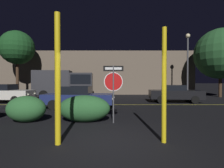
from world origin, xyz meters
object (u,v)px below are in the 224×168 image
Objects in this scene: hedge_bush_1 at (27,109)px; street_lamp at (189,56)px; passing_car_2 at (79,97)px; passing_car_3 at (176,93)px; passing_car_1 at (5,93)px; tree_1 at (18,48)px; hedge_bush_2 at (85,108)px; yellow_pole_left at (59,79)px; delivery_truck at (66,83)px; stop_sign at (114,82)px; yellow_pole_right at (165,85)px; tree_0 at (222,54)px.

street_lamp is (11.45, 10.73, 3.76)m from hedge_bush_1.
passing_car_3 is at bearing 116.11° from passing_car_2.
tree_1 is (-1.89, 5.53, 4.69)m from passing_car_1.
street_lamp is at bearing 43.13° from hedge_bush_1.
passing_car_2 is (-0.99, 3.82, 0.14)m from hedge_bush_2.
yellow_pole_left is at bearing -58.38° from tree_1.
passing_car_1 is at bearing -49.24° from delivery_truck.
passing_car_1 reaches higher than hedge_bush_1.
street_lamp is at bearing 127.54° from passing_car_2.
yellow_pole_right is (1.40, -2.28, -0.06)m from stop_sign.
stop_sign is 1.67m from hedge_bush_2.
stop_sign is at bearing 20.19° from delivery_truck.
hedge_bush_2 is (0.30, 2.64, -1.22)m from yellow_pole_left.
tree_1 is at bearing -109.93° from delivery_truck.
yellow_pole_right is (2.93, 0.15, -0.17)m from yellow_pole_left.
passing_car_1 is at bearing -71.16° from tree_1.
yellow_pole_left is at bearing -176.97° from yellow_pole_right.
yellow_pole_right is at bearing -43.47° from hedge_bush_2.
stop_sign is at bearing -125.46° from street_lamp.
hedge_bush_1 is 10.70m from delivery_truck.
delivery_truck is at bearing -155.58° from passing_car_2.
passing_car_3 reaches higher than hedge_bush_1.
stop_sign is at bearing -9.57° from hedge_bush_2.
passing_car_2 reaches higher than hedge_bush_1.
hedge_bush_2 is 11.22m from delivery_truck.
tree_0 reaches higher than yellow_pole_right.
tree_1 is at bearing 129.95° from stop_sign.
hedge_bush_1 is 0.38× the size of passing_car_3.
delivery_truck is 7.16m from tree_1.
yellow_pole_right is at bearing 3.03° from yellow_pole_left.
tree_0 is (15.27, 11.41, 4.09)m from hedge_bush_1.
passing_car_1 is at bearing -83.08° from passing_car_3.
stop_sign is 2.68m from yellow_pole_right.
stop_sign is at bearing -134.99° from tree_0.
passing_car_3 is at bearing 93.63° from passing_car_1.
yellow_pole_left is 13.63m from delivery_truck.
tree_0 is (6.49, 4.44, 3.92)m from passing_car_3.
passing_car_1 reaches higher than passing_car_2.
street_lamp reaches higher than passing_car_1.
passing_car_1 is at bearing 127.91° from yellow_pole_left.
tree_0 is (3.82, 0.68, 0.33)m from street_lamp.
hedge_bush_2 is at bearing -130.05° from street_lamp.
passing_car_2 is at bearing 104.57° from hedge_bush_2.
passing_car_3 reaches higher than hedge_bush_2.
passing_car_3 is (7.32, 3.13, 0.02)m from passing_car_2.
hedge_bush_1 is 16.14m from street_lamp.
yellow_pole_right is at bearing 32.80° from passing_car_2.
passing_car_3 is (5.10, 7.15, -0.95)m from stop_sign.
passing_car_3 is 0.59× the size of tree_0.
delivery_truck reaches higher than passing_car_1.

